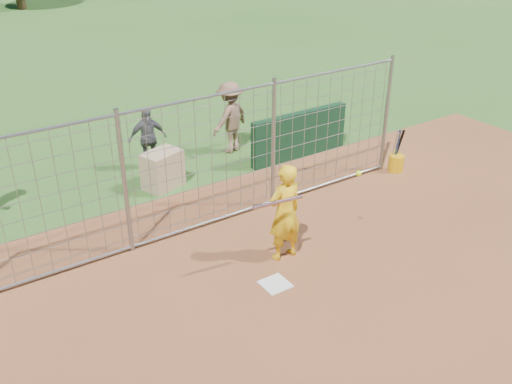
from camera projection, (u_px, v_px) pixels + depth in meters
ground at (268, 278)px, 9.24m from camera, size 100.00×100.00×0.00m
home_plate at (275, 284)px, 9.08m from camera, size 0.43×0.43×0.02m
dugout_wall at (300, 135)px, 13.31m from camera, size 2.60×0.20×1.10m
batter at (285, 213)px, 9.40m from camera, size 0.63×0.42×1.73m
bystander_b at (148, 139)px, 12.64m from camera, size 0.89×0.46×1.46m
bystander_c at (230, 117)px, 13.47m from camera, size 1.26×0.96×1.72m
equipment_bin at (163, 170)px, 11.97m from camera, size 0.93×0.77×0.80m
equipment_in_play at (299, 195)px, 9.05m from camera, size 2.13×0.19×0.16m
bucket_with_bats at (396, 161)px, 12.75m from camera, size 0.34×0.34×0.98m
backstop_fence at (205, 165)px, 10.13m from camera, size 9.08×0.08×2.60m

